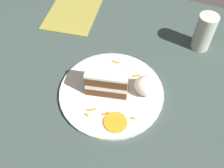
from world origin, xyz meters
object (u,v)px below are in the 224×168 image
at_px(cake_slice, 107,81).
at_px(drinking_glass, 203,34).
at_px(plate, 112,91).
at_px(cream_dollop, 146,86).
at_px(menu_card, 75,9).
at_px(orange_garnish, 115,122).

bearing_deg(cake_slice, drinking_glass, 130.64).
distance_m(plate, cake_slice, 0.05).
xyz_separation_m(cream_dollop, menu_card, (0.37, -0.27, -0.04)).
bearing_deg(orange_garnish, menu_card, -50.13).
height_order(plate, drinking_glass, drinking_glass).
xyz_separation_m(plate, orange_garnish, (-0.05, 0.09, 0.01)).
distance_m(cream_dollop, menu_card, 0.46).
distance_m(cake_slice, cream_dollop, 0.11).
bearing_deg(menu_card, cake_slice, 121.86).
bearing_deg(cream_dollop, cake_slice, 19.56).
bearing_deg(menu_card, orange_garnish, 120.42).
xyz_separation_m(plate, cake_slice, (0.01, 0.00, 0.05)).
height_order(cake_slice, drinking_glass, drinking_glass).
height_order(plate, menu_card, plate).
bearing_deg(plate, orange_garnish, 117.58).
distance_m(drinking_glass, menu_card, 0.48).
bearing_deg(drinking_glass, menu_card, -1.53).
relative_size(cream_dollop, drinking_glass, 0.54).
relative_size(orange_garnish, drinking_glass, 0.51).
bearing_deg(plate, menu_card, -46.96).
xyz_separation_m(cake_slice, orange_garnish, (-0.06, 0.09, -0.04)).
xyz_separation_m(drinking_glass, menu_card, (0.48, -0.01, -0.05)).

